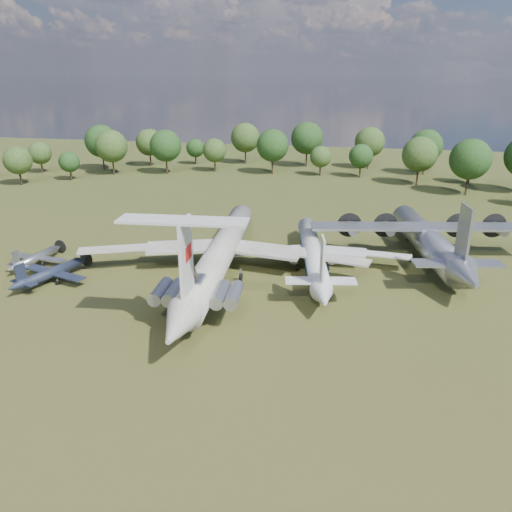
% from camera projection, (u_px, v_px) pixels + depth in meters
% --- Properties ---
extents(ground, '(300.00, 300.00, 0.00)m').
position_uv_depth(ground, '(191.00, 272.00, 79.72)').
color(ground, '#224015').
rests_on(ground, ground).
extents(il62_airliner, '(50.91, 63.46, 5.86)m').
position_uv_depth(il62_airliner, '(221.00, 257.00, 77.78)').
color(il62_airliner, beige).
rests_on(il62_airliner, ground).
extents(tu104_jet, '(38.66, 47.13, 4.21)m').
position_uv_depth(tu104_jet, '(312.00, 256.00, 80.78)').
color(tu104_jet, silver).
rests_on(tu104_jet, ground).
extents(an12_transport, '(46.43, 50.05, 5.72)m').
position_uv_depth(an12_transport, '(427.00, 244.00, 84.09)').
color(an12_transport, '#A0A2A7').
rests_on(an12_transport, ground).
extents(small_prop_west, '(15.64, 18.50, 2.33)m').
position_uv_depth(small_prop_west, '(52.00, 275.00, 75.58)').
color(small_prop_west, black).
rests_on(small_prop_west, ground).
extents(small_prop_northwest, '(11.28, 14.51, 1.99)m').
position_uv_depth(small_prop_northwest, '(37.00, 260.00, 82.36)').
color(small_prop_northwest, '#9D9FA5').
rests_on(small_prop_northwest, ground).
extents(person_on_il62, '(0.69, 0.50, 1.76)m').
position_uv_depth(person_on_il62, '(195.00, 274.00, 61.18)').
color(person_on_il62, olive).
rests_on(person_on_il62, il62_airliner).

